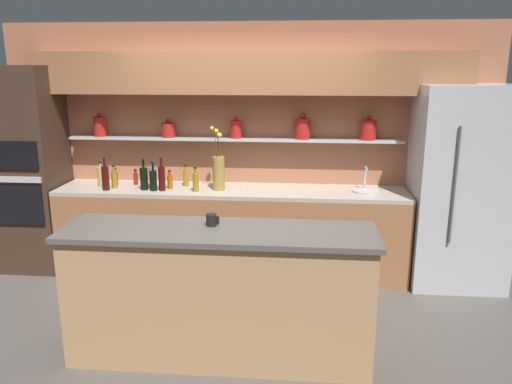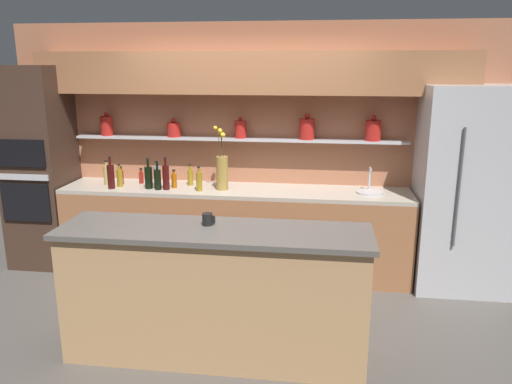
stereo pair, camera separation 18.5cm
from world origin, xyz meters
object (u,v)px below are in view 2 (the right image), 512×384
bottle_wine_6 (158,179)px  bottle_wine_10 (149,177)px  bottle_sauce_2 (141,177)px  bottle_wine_5 (111,176)px  bottle_oil_0 (190,177)px  bottle_oil_7 (199,181)px  refrigerator (466,190)px  oven_tower (40,168)px  flower_vase (222,171)px  bottle_oil_4 (120,178)px  bottle_sauce_11 (121,177)px  coffee_mug (208,219)px  bottle_spirit_3 (157,176)px  sink_fixture (370,190)px  bottle_sauce_1 (174,180)px  bottle_wine_8 (166,177)px

bottle_wine_6 → bottle_wine_10: bearing=162.9°
bottle_sauce_2 → bottle_wine_10: size_ratio=0.52×
bottle_wine_5 → bottle_oil_0: bearing=18.1°
bottle_oil_7 → refrigerator: bearing=2.1°
oven_tower → flower_vase: (2.03, -0.04, 0.04)m
refrigerator → bottle_wine_6: refrigerator is taller
oven_tower → bottle_wine_5: size_ratio=6.36×
bottle_oil_4 → bottle_wine_6: size_ratio=0.80×
bottle_sauce_11 → bottle_wine_10: bearing=-22.1°
bottle_oil_4 → coffee_mug: size_ratio=2.49×
bottle_oil_7 → bottle_wine_10: size_ratio=0.79×
bottle_wine_5 → coffee_mug: (1.34, -1.36, 0.01)m
refrigerator → bottle_sauce_11: bearing=178.7°
refrigerator → bottle_spirit_3: 3.11m
oven_tower → sink_fixture: size_ratio=8.05×
sink_fixture → bottle_sauce_2: size_ratio=1.60×
bottle_sauce_1 → bottle_wine_10: 0.26m
coffee_mug → bottle_sauce_11: bearing=130.2°
bottle_oil_0 → coffee_mug: 1.71m
flower_vase → bottle_oil_4: flower_vase is taller
bottle_wine_8 → bottle_sauce_11: 0.58m
bottle_wine_10 → bottle_sauce_11: 0.39m
bottle_spirit_3 → coffee_mug: size_ratio=2.83×
oven_tower → bottle_wine_6: size_ratio=7.21×
bottle_oil_7 → bottle_wine_8: (-0.35, 0.01, 0.03)m
bottle_wine_8 → bottle_sauce_2: bearing=146.8°
bottle_sauce_1 → bottle_spirit_3: (-0.19, 0.03, 0.03)m
oven_tower → bottle_sauce_11: 0.91m
bottle_wine_10 → refrigerator: bearing=1.2°
oven_tower → flower_vase: bearing=-1.2°
bottle_sauce_1 → bottle_wine_6: (-0.14, -0.10, 0.03)m
bottle_oil_0 → bottle_sauce_2: 0.55m
bottle_spirit_3 → bottle_wine_5: (-0.44, -0.15, 0.02)m
bottle_sauce_1 → bottle_spirit_3: size_ratio=0.71×
bottle_oil_4 → bottle_wine_10: bearing=-6.2°
flower_vase → bottle_sauce_1: 0.53m
bottle_sauce_1 → bottle_sauce_11: bearing=172.2°
sink_fixture → bottle_oil_4: (-2.59, -0.08, 0.07)m
bottle_oil_4 → bottle_wine_8: 0.53m
bottle_wine_10 → bottle_wine_6: bearing=-17.1°
bottle_oil_7 → coffee_mug: (0.41, -1.38, 0.04)m
bottle_oil_4 → bottle_wine_10: bottle_wine_10 is taller
bottle_oil_7 → bottle_oil_0: bearing=123.7°
bottle_sauce_11 → coffee_mug: 2.04m
bottle_oil_0 → bottle_sauce_2: bearing=178.8°
refrigerator → flower_vase: refrigerator is taller
bottle_oil_4 → bottle_wine_6: (0.44, -0.07, 0.01)m
bottle_oil_7 → bottle_wine_10: 0.55m
bottle_sauce_2 → coffee_mug: bearing=-55.5°
bottle_spirit_3 → bottle_wine_5: 0.47m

